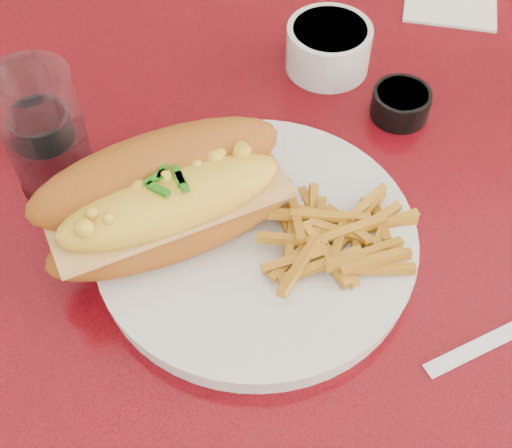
{
  "coord_description": "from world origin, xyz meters",
  "views": [
    {
      "loc": [
        -0.1,
        -0.46,
        1.35
      ],
      "look_at": [
        -0.11,
        -0.05,
        0.81
      ],
      "focal_mm": 50.0,
      "sensor_mm": 36.0,
      "label": 1
    }
  ],
  "objects_px": {
    "booth_bench_far": "(315,65)",
    "diner_table": "(347,297)",
    "fork": "(320,195)",
    "sauce_cup_left": "(41,125)",
    "water_tumbler": "(45,133)",
    "dinner_plate": "(256,241)",
    "sauce_cup_right": "(401,103)",
    "gravy_ramekin": "(328,46)",
    "mac_hoagie": "(167,198)"
  },
  "relations": [
    {
      "from": "sauce_cup_right",
      "to": "water_tumbler",
      "type": "height_order",
      "value": "water_tumbler"
    },
    {
      "from": "fork",
      "to": "water_tumbler",
      "type": "xyz_separation_m",
      "value": [
        -0.28,
        0.03,
        0.05
      ]
    },
    {
      "from": "fork",
      "to": "water_tumbler",
      "type": "distance_m",
      "value": 0.28
    },
    {
      "from": "mac_hoagie",
      "to": "sauce_cup_right",
      "type": "distance_m",
      "value": 0.31
    },
    {
      "from": "gravy_ramekin",
      "to": "sauce_cup_right",
      "type": "bearing_deg",
      "value": -45.6
    },
    {
      "from": "diner_table",
      "to": "water_tumbler",
      "type": "bearing_deg",
      "value": 173.19
    },
    {
      "from": "booth_bench_far",
      "to": "dinner_plate",
      "type": "bearing_deg",
      "value": -97.26
    },
    {
      "from": "booth_bench_far",
      "to": "diner_table",
      "type": "bearing_deg",
      "value": -90.0
    },
    {
      "from": "diner_table",
      "to": "dinner_plate",
      "type": "xyz_separation_m",
      "value": [
        -0.11,
        -0.05,
        0.17
      ]
    },
    {
      "from": "sauce_cup_left",
      "to": "water_tumbler",
      "type": "distance_m",
      "value": 0.09
    },
    {
      "from": "dinner_plate",
      "to": "sauce_cup_left",
      "type": "height_order",
      "value": "sauce_cup_left"
    },
    {
      "from": "diner_table",
      "to": "sauce_cup_right",
      "type": "xyz_separation_m",
      "value": [
        0.05,
        0.15,
        0.18
      ]
    },
    {
      "from": "dinner_plate",
      "to": "mac_hoagie",
      "type": "height_order",
      "value": "mac_hoagie"
    },
    {
      "from": "booth_bench_far",
      "to": "dinner_plate",
      "type": "distance_m",
      "value": 1.0
    },
    {
      "from": "sauce_cup_right",
      "to": "water_tumbler",
      "type": "relative_size",
      "value": 0.6
    },
    {
      "from": "sauce_cup_right",
      "to": "water_tumbler",
      "type": "bearing_deg",
      "value": -163.46
    },
    {
      "from": "sauce_cup_left",
      "to": "booth_bench_far",
      "type": "bearing_deg",
      "value": 63.66
    },
    {
      "from": "dinner_plate",
      "to": "sauce_cup_right",
      "type": "distance_m",
      "value": 0.25
    },
    {
      "from": "fork",
      "to": "sauce_cup_left",
      "type": "bearing_deg",
      "value": 58.97
    },
    {
      "from": "mac_hoagie",
      "to": "water_tumbler",
      "type": "bearing_deg",
      "value": 122.22
    },
    {
      "from": "booth_bench_far",
      "to": "mac_hoagie",
      "type": "distance_m",
      "value": 1.03
    },
    {
      "from": "booth_bench_far",
      "to": "dinner_plate",
      "type": "xyz_separation_m",
      "value": [
        -0.11,
        -0.86,
        0.5
      ]
    },
    {
      "from": "booth_bench_far",
      "to": "fork",
      "type": "bearing_deg",
      "value": -93.23
    },
    {
      "from": "mac_hoagie",
      "to": "fork",
      "type": "bearing_deg",
      "value": -9.23
    },
    {
      "from": "sauce_cup_left",
      "to": "water_tumbler",
      "type": "height_order",
      "value": "water_tumbler"
    },
    {
      "from": "gravy_ramekin",
      "to": "water_tumbler",
      "type": "distance_m",
      "value": 0.35
    },
    {
      "from": "diner_table",
      "to": "fork",
      "type": "distance_m",
      "value": 0.19
    },
    {
      "from": "gravy_ramekin",
      "to": "water_tumbler",
      "type": "bearing_deg",
      "value": -146.52
    },
    {
      "from": "fork",
      "to": "gravy_ramekin",
      "type": "height_order",
      "value": "gravy_ramekin"
    },
    {
      "from": "fork",
      "to": "sauce_cup_left",
      "type": "height_order",
      "value": "sauce_cup_left"
    },
    {
      "from": "sauce_cup_left",
      "to": "sauce_cup_right",
      "type": "relative_size",
      "value": 0.81
    },
    {
      "from": "diner_table",
      "to": "dinner_plate",
      "type": "distance_m",
      "value": 0.21
    },
    {
      "from": "fork",
      "to": "water_tumbler",
      "type": "height_order",
      "value": "water_tumbler"
    },
    {
      "from": "booth_bench_far",
      "to": "mac_hoagie",
      "type": "bearing_deg",
      "value": -102.73
    },
    {
      "from": "fork",
      "to": "gravy_ramekin",
      "type": "relative_size",
      "value": 1.13
    },
    {
      "from": "dinner_plate",
      "to": "fork",
      "type": "height_order",
      "value": "dinner_plate"
    },
    {
      "from": "sauce_cup_right",
      "to": "sauce_cup_left",
      "type": "bearing_deg",
      "value": -173.07
    },
    {
      "from": "booth_bench_far",
      "to": "sauce_cup_right",
      "type": "xyz_separation_m",
      "value": [
        0.05,
        -0.66,
        0.5
      ]
    },
    {
      "from": "diner_table",
      "to": "mac_hoagie",
      "type": "distance_m",
      "value": 0.3
    },
    {
      "from": "dinner_plate",
      "to": "water_tumbler",
      "type": "bearing_deg",
      "value": 158.34
    },
    {
      "from": "water_tumbler",
      "to": "sauce_cup_left",
      "type": "bearing_deg",
      "value": 115.79
    },
    {
      "from": "diner_table",
      "to": "sauce_cup_left",
      "type": "height_order",
      "value": "sauce_cup_left"
    },
    {
      "from": "booth_bench_far",
      "to": "water_tumbler",
      "type": "xyz_separation_m",
      "value": [
        -0.32,
        -0.77,
        0.55
      ]
    },
    {
      "from": "mac_hoagie",
      "to": "water_tumbler",
      "type": "relative_size",
      "value": 1.94
    },
    {
      "from": "diner_table",
      "to": "water_tumbler",
      "type": "xyz_separation_m",
      "value": [
        -0.32,
        0.04,
        0.23
      ]
    },
    {
      "from": "diner_table",
      "to": "mac_hoagie",
      "type": "relative_size",
      "value": 4.46
    },
    {
      "from": "sauce_cup_right",
      "to": "diner_table",
      "type": "bearing_deg",
      "value": -108.66
    },
    {
      "from": "dinner_plate",
      "to": "mac_hoagie",
      "type": "relative_size",
      "value": 1.34
    },
    {
      "from": "gravy_ramekin",
      "to": "booth_bench_far",
      "type": "bearing_deg",
      "value": 87.01
    },
    {
      "from": "water_tumbler",
      "to": "booth_bench_far",
      "type": "bearing_deg",
      "value": 67.37
    }
  ]
}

